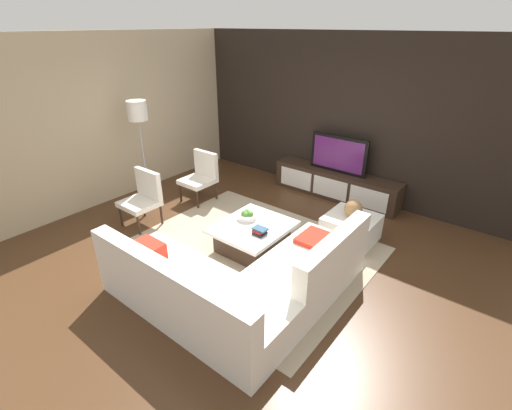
% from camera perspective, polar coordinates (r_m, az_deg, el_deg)
% --- Properties ---
extents(ground_plane, '(14.00, 14.00, 0.00)m').
position_cam_1_polar(ground_plane, '(5.16, -0.35, -7.64)').
color(ground_plane, '#4C301C').
extents(feature_wall_back, '(6.40, 0.12, 2.80)m').
position_cam_1_polar(feature_wall_back, '(6.77, 14.42, 12.92)').
color(feature_wall_back, black).
rests_on(feature_wall_back, ground).
extents(side_wall_left, '(0.12, 5.20, 2.80)m').
position_cam_1_polar(side_wall_left, '(7.02, -20.67, 12.54)').
color(side_wall_left, '#C6B28E').
rests_on(side_wall_left, ground).
extents(area_rug, '(3.24, 2.72, 0.01)m').
position_cam_1_polar(area_rug, '(5.21, -1.21, -7.21)').
color(area_rug, tan).
rests_on(area_rug, ground).
extents(media_console, '(2.34, 0.44, 0.50)m').
position_cam_1_polar(media_console, '(6.86, 12.27, 3.16)').
color(media_console, '#332319').
rests_on(media_console, ground).
extents(television, '(1.06, 0.06, 0.66)m').
position_cam_1_polar(television, '(6.65, 12.75, 7.73)').
color(television, black).
rests_on(television, media_console).
extents(sectional_couch, '(2.30, 2.32, 0.83)m').
position_cam_1_polar(sectional_couch, '(4.20, -2.56, -12.04)').
color(sectional_couch, white).
rests_on(sectional_couch, ground).
extents(coffee_table, '(0.93, 1.04, 0.38)m').
position_cam_1_polar(coffee_table, '(5.17, -0.53, -4.92)').
color(coffee_table, '#332319').
rests_on(coffee_table, ground).
extents(accent_chair_near, '(0.54, 0.51, 0.87)m').
position_cam_1_polar(accent_chair_near, '(5.97, -17.14, 1.48)').
color(accent_chair_near, '#332319').
rests_on(accent_chair_near, ground).
extents(floor_lamp, '(0.32, 0.32, 1.77)m').
position_cam_1_polar(floor_lamp, '(6.52, -17.92, 12.87)').
color(floor_lamp, '#A5A5AA').
rests_on(floor_lamp, ground).
extents(ottoman, '(0.70, 0.70, 0.40)m').
position_cam_1_polar(ottoman, '(5.54, 14.54, -3.60)').
color(ottoman, white).
rests_on(ottoman, ground).
extents(fruit_bowl, '(0.28, 0.28, 0.14)m').
position_cam_1_polar(fruit_bowl, '(5.22, -1.39, -1.65)').
color(fruit_bowl, silver).
rests_on(fruit_bowl, coffee_table).
extents(accent_chair_far, '(0.52, 0.54, 0.87)m').
position_cam_1_polar(accent_chair_far, '(6.61, -8.53, 4.82)').
color(accent_chair_far, '#332319').
rests_on(accent_chair_far, ground).
extents(decorative_ball, '(0.26, 0.26, 0.26)m').
position_cam_1_polar(decorative_ball, '(5.38, 14.94, -0.55)').
color(decorative_ball, '#997247').
rests_on(decorative_ball, ottoman).
extents(book_stack, '(0.19, 0.16, 0.09)m').
position_cam_1_polar(book_stack, '(4.86, 0.59, -4.10)').
color(book_stack, '#1E232D').
rests_on(book_stack, coffee_table).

